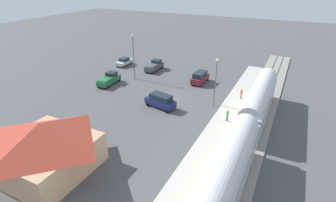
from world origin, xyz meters
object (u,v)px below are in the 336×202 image
(pedestrian_waiting_far, at_px, (241,93))
(sedan_silver, at_px, (124,62))
(light_pole_lot_center, at_px, (133,52))
(pickup_green, at_px, (109,79))
(light_pole_near_platform, at_px, (216,77))
(pickup_charcoal, at_px, (155,66))
(suv_navy, at_px, (161,101))
(station_building, at_px, (44,146))
(pedestrian_on_platform, at_px, (227,115))
(suv_maroon, at_px, (200,77))

(pedestrian_waiting_far, distance_m, sedan_silver, 29.10)
(pedestrian_waiting_far, relative_size, light_pole_lot_center, 0.19)
(sedan_silver, bearing_deg, pedestrian_waiting_far, 166.44)
(pickup_green, height_order, light_pole_near_platform, light_pole_near_platform)
(pedestrian_waiting_far, distance_m, light_pole_lot_center, 21.72)
(pedestrian_waiting_far, relative_size, pickup_charcoal, 0.32)
(sedan_silver, height_order, light_pole_lot_center, light_pole_lot_center)
(pedestrian_waiting_far, bearing_deg, light_pole_near_platform, 50.31)
(suv_navy, bearing_deg, station_building, 78.14)
(pedestrian_on_platform, bearing_deg, station_building, 51.55)
(pickup_green, xyz_separation_m, light_pole_lot_center, (-2.80, -4.59, 4.43))
(station_building, bearing_deg, pickup_charcoal, -80.24)
(pickup_charcoal, distance_m, light_pole_near_platform, 20.63)
(station_building, xyz_separation_m, light_pole_near_platform, (-11.20, -22.57, 1.94))
(pickup_green, bearing_deg, light_pole_lot_center, -121.42)
(pickup_green, bearing_deg, suv_navy, 162.44)
(suv_navy, bearing_deg, suv_maroon, -98.60)
(pickup_charcoal, height_order, sedan_silver, pickup_charcoal)
(light_pole_near_platform, relative_size, light_pole_lot_center, 0.88)
(light_pole_near_platform, height_order, light_pole_lot_center, light_pole_lot_center)
(pickup_charcoal, xyz_separation_m, light_pole_lot_center, (0.93, 6.48, 4.43))
(pedestrian_waiting_far, height_order, pickup_green, pickup_green)
(pedestrian_waiting_far, distance_m, suv_navy, 13.60)
(pickup_charcoal, height_order, suv_navy, suv_navy)
(sedan_silver, distance_m, suv_maroon, 19.61)
(pickup_charcoal, xyz_separation_m, suv_maroon, (-11.54, 2.69, 0.12))
(suv_maroon, bearing_deg, pedestrian_waiting_far, 154.23)
(pedestrian_waiting_far, height_order, suv_navy, suv_navy)
(pickup_charcoal, relative_size, sedan_silver, 1.20)
(pickup_green, relative_size, suv_maroon, 1.11)
(sedan_silver, relative_size, light_pole_near_platform, 0.58)
(station_building, xyz_separation_m, pedestrian_waiting_far, (-14.59, -26.66, -1.68))
(pedestrian_waiting_far, height_order, sedan_silver, pedestrian_waiting_far)
(suv_maroon, bearing_deg, light_pole_near_platform, 123.09)
(pedestrian_waiting_far, relative_size, pickup_green, 0.31)
(light_pole_lot_center, bearing_deg, pedestrian_on_platform, 157.29)
(suv_maroon, relative_size, light_pole_near_platform, 0.64)
(pedestrian_on_platform, bearing_deg, pickup_charcoal, -37.12)
(pedestrian_waiting_far, xyz_separation_m, light_pole_near_platform, (3.39, 4.09, 3.62))
(station_building, distance_m, light_pole_lot_center, 28.07)
(sedan_silver, relative_size, suv_maroon, 0.90)
(pickup_charcoal, bearing_deg, pedestrian_on_platform, 142.88)
(pickup_green, relative_size, light_pole_near_platform, 0.71)
(pedestrian_waiting_far, xyz_separation_m, suv_maroon, (8.84, -4.27, -0.13))
(station_building, distance_m, light_pole_near_platform, 25.27)
(pickup_green, height_order, suv_maroon, suv_maroon)
(light_pole_lot_center, bearing_deg, pickup_green, 58.58)
(light_pole_near_platform, bearing_deg, pedestrian_waiting_far, -129.69)
(sedan_silver, xyz_separation_m, suv_navy, (-17.54, 15.16, 0.27))
(pickup_green, bearing_deg, station_building, 112.88)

